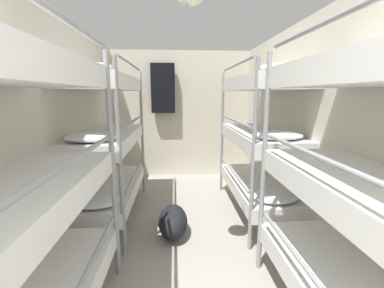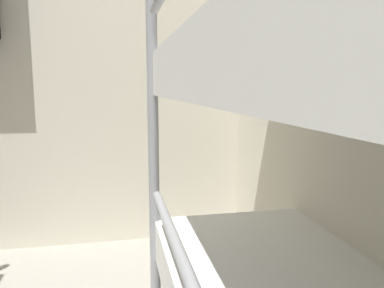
# 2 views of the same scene
# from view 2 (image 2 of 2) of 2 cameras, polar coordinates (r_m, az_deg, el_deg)

# --- Properties ---
(wall_back) EXTENTS (2.72, 0.06, 2.42)m
(wall_back) POSITION_cam_2_polar(r_m,az_deg,el_deg) (2.48, -23.80, 12.72)
(wall_back) COLOR beige
(wall_back) RESTS_ON ground_plane
(bunk_stack_right_far) EXTENTS (0.67, 1.76, 1.98)m
(bunk_stack_right_far) POSITION_cam_2_polar(r_m,az_deg,el_deg) (0.76, 27.01, 12.53)
(bunk_stack_right_far) COLOR gray
(bunk_stack_right_far) RESTS_ON ground_plane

